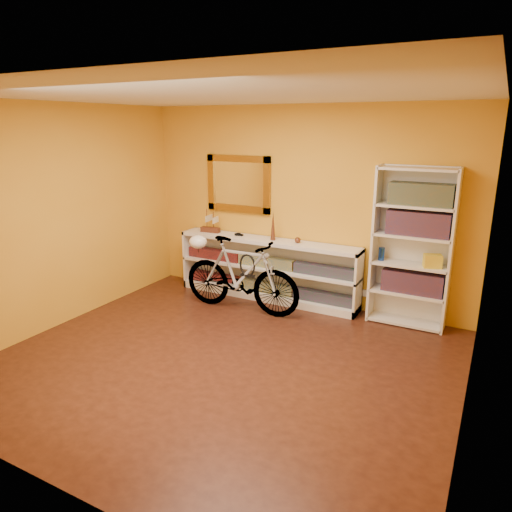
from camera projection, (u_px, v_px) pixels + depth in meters
The scene contains 24 objects.
floor at pixel (224, 361), 4.78m from camera, with size 4.50×4.00×0.01m, color black.
ceiling at pixel (219, 94), 4.06m from camera, with size 4.50×4.00×0.01m, color silver.
back_wall at pixel (302, 207), 6.12m from camera, with size 4.50×0.01×2.60m, color orange.
left_wall at pixel (58, 217), 5.44m from camera, with size 0.01×4.00×2.60m, color orange.
right_wall at pixel (482, 273), 3.40m from camera, with size 0.01×4.00×2.60m, color orange.
gilt_mirror at pixel (238, 184), 6.45m from camera, with size 0.98×0.06×0.78m, color #875F18.
wall_socket at pixel (364, 293), 5.99m from camera, with size 0.09×0.01×0.09m, color silver.
console_unit at pixel (267, 269), 6.39m from camera, with size 2.60×0.35×0.85m, color silver, non-canonical shape.
cd_row_lower at pixel (266, 287), 6.44m from camera, with size 2.50×0.13×0.14m, color black.
cd_row_upper at pixel (266, 262), 6.34m from camera, with size 2.50×0.13×0.14m, color navy.
model_ship at pixel (210, 221), 6.64m from camera, with size 0.28×0.11×0.34m, color #431F12, non-canonical shape.
toy_car at pixel (239, 236), 6.47m from camera, with size 0.00×0.00×0.00m, color black.
bronze_ornament at pixel (273, 226), 6.18m from camera, with size 0.07×0.07×0.39m, color brown.
decorative_orb at pixel (298, 240), 6.06m from camera, with size 0.08×0.08×0.08m, color brown.
bookcase at pixel (411, 248), 5.42m from camera, with size 0.90×0.30×1.90m, color silver, non-canonical shape.
book_row_a at pixel (413, 282), 5.51m from camera, with size 0.70×0.22×0.26m, color maroon.
book_row_b at pixel (418, 223), 5.32m from camera, with size 0.70×0.22×0.28m, color maroon.
book_row_c at pixel (421, 194), 5.22m from camera, with size 0.70×0.22×0.25m, color #174950.
travel_mug at pixel (381, 254), 5.59m from camera, with size 0.07×0.07×0.16m, color #163B9A.
red_tin at pixel (399, 196), 5.37m from camera, with size 0.13×0.13×0.17m, color maroon.
yellow_bag at pixel (433, 261), 5.31m from camera, with size 0.19×0.13×0.15m, color gold.
bicycle at pixel (241, 275), 5.94m from camera, with size 1.65×0.43×0.97m, color silver.
helmet at pixel (198, 242), 6.11m from camera, with size 0.24×0.23×0.18m, color white.
u_lock at pixel (247, 265), 5.86m from camera, with size 0.22×0.22×0.02m, color black.
Camera 1 is at (2.31, -3.64, 2.35)m, focal length 32.55 mm.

